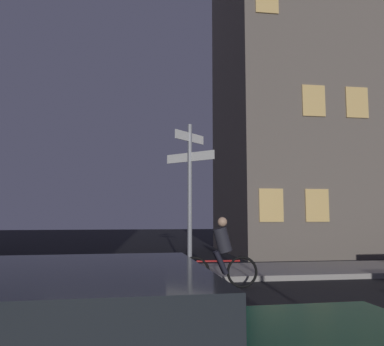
{
  "coord_description": "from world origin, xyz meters",
  "views": [
    {
      "loc": [
        0.05,
        -5.04,
        1.67
      ],
      "look_at": [
        1.48,
        4.99,
        2.73
      ],
      "focal_mm": 37.16,
      "sensor_mm": 36.0,
      "label": 1
    }
  ],
  "objects": [
    {
      "name": "cyclist",
      "position": [
        2.0,
        4.0,
        0.75
      ],
      "size": [
        1.82,
        0.34,
        1.61
      ],
      "color": "black",
      "rests_on": "ground_plane"
    },
    {
      "name": "signpost",
      "position": [
        1.49,
        5.44,
        2.47
      ],
      "size": [
        1.14,
        1.14,
        3.96
      ],
      "color": "gray",
      "rests_on": "sidewalk_kerb"
    },
    {
      "name": "building_right_block",
      "position": [
        8.41,
        11.96,
        7.41
      ],
      "size": [
        8.76,
        6.41,
        14.82
      ],
      "color": "#6B6056",
      "rests_on": "ground_plane"
    },
    {
      "name": "sidewalk_kerb",
      "position": [
        0.0,
        6.08,
        0.07
      ],
      "size": [
        40.0,
        2.67,
        0.14
      ],
      "primitive_type": "cube",
      "color": "#9E9991",
      "rests_on": "ground_plane"
    }
  ]
}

